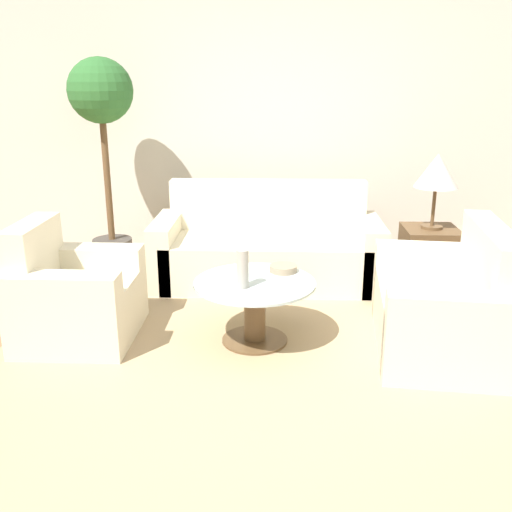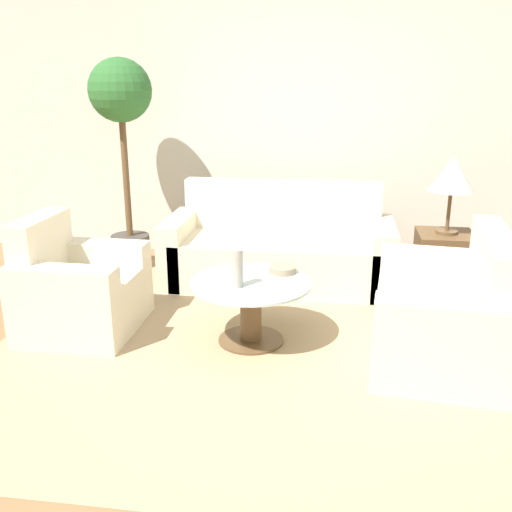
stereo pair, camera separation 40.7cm
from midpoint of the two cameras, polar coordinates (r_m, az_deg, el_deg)
ground_plane at (r=3.45m, az=3.48°, el=-13.57°), size 14.00×14.00×0.00m
wall_back at (r=5.73m, az=6.08°, el=12.66°), size 10.00×0.06×2.60m
rug at (r=4.04m, az=2.41°, el=-8.51°), size 3.48×3.39×0.01m
sofa_main at (r=5.13m, az=4.60°, el=0.52°), size 1.99×0.83×0.87m
armchair at (r=4.28m, az=-15.00°, el=-3.58°), size 0.77×0.83×0.84m
loveseat at (r=4.00m, az=21.53°, el=-5.72°), size 0.91×1.31×0.85m
coffee_table at (r=3.93m, az=2.46°, el=-4.80°), size 0.83×0.83×0.45m
side_table at (r=5.08m, az=20.42°, el=-0.84°), size 0.45×0.45×0.54m
table_lamp at (r=4.91m, az=21.35°, el=7.50°), size 0.36×0.36×0.63m
potted_plant at (r=5.40m, az=-11.10°, el=12.89°), size 0.57×0.57×1.94m
vase at (r=3.73m, az=1.20°, el=-1.29°), size 0.08×0.08×0.26m
bowl at (r=4.05m, az=5.56°, el=-1.39°), size 0.19×0.19×0.05m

